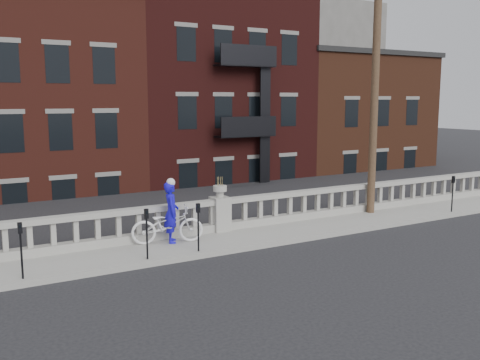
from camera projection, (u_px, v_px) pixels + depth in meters
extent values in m
plane|color=black|center=(291.00, 268.00, 13.92)|extent=(120.00, 120.00, 0.00)
cube|color=gray|center=(235.00, 239.00, 16.47)|extent=(32.00, 2.20, 0.15)
cube|color=gray|center=(220.00, 227.00, 17.25)|extent=(28.00, 0.34, 0.25)
cube|color=gray|center=(220.00, 202.00, 17.13)|extent=(28.00, 0.34, 0.16)
cube|color=gray|center=(220.00, 214.00, 17.19)|extent=(0.55, 0.55, 1.10)
cylinder|color=gray|center=(220.00, 194.00, 17.09)|extent=(0.24, 0.24, 0.20)
cylinder|color=gray|center=(220.00, 188.00, 17.07)|extent=(0.44, 0.44, 0.18)
cube|color=#605E59|center=(216.00, 303.00, 17.96)|extent=(36.00, 0.50, 5.15)
cube|color=black|center=(71.00, 240.00, 36.90)|extent=(80.00, 44.00, 0.50)
cube|color=#595651|center=(120.00, 292.00, 20.60)|extent=(16.00, 7.00, 4.00)
cube|color=#595651|center=(279.00, 103.00, 52.41)|extent=(14.00, 14.00, 18.00)
cube|color=#4F1F16|center=(15.00, 143.00, 28.70)|extent=(10.00, 14.00, 14.00)
cube|color=black|center=(6.00, 6.00, 27.63)|extent=(10.30, 14.30, 0.30)
cube|color=#3A110F|center=(185.00, 125.00, 33.54)|extent=(10.00, 14.00, 15.50)
cube|color=#512818|center=(311.00, 146.00, 38.77)|extent=(10.00, 14.00, 12.00)
cube|color=black|center=(313.00, 59.00, 37.85)|extent=(10.30, 14.30, 0.30)
cylinder|color=#422D1E|center=(375.00, 77.00, 19.30)|extent=(0.28, 0.28, 10.00)
cylinder|color=black|center=(22.00, 256.00, 12.55)|extent=(0.05, 0.05, 1.10)
cube|color=black|center=(20.00, 228.00, 12.45)|extent=(0.10, 0.08, 0.26)
cube|color=black|center=(20.00, 227.00, 12.41)|extent=(0.06, 0.01, 0.08)
cylinder|color=black|center=(147.00, 239.00, 14.09)|extent=(0.05, 0.05, 1.10)
cube|color=black|center=(146.00, 214.00, 13.99)|extent=(0.10, 0.08, 0.26)
cube|color=black|center=(147.00, 213.00, 13.95)|extent=(0.06, 0.01, 0.08)
cylinder|color=black|center=(198.00, 232.00, 14.84)|extent=(0.05, 0.05, 1.10)
cube|color=black|center=(198.00, 208.00, 14.73)|extent=(0.10, 0.08, 0.26)
cube|color=black|center=(199.00, 207.00, 14.69)|extent=(0.06, 0.01, 0.08)
cylinder|color=black|center=(452.00, 197.00, 20.08)|extent=(0.05, 0.05, 1.10)
cube|color=black|center=(453.00, 179.00, 19.98)|extent=(0.10, 0.08, 0.26)
cube|color=black|center=(454.00, 179.00, 19.94)|extent=(0.06, 0.01, 0.08)
imported|color=white|center=(167.00, 225.00, 15.70)|extent=(2.22, 1.25, 1.10)
imported|color=#160DC4|center=(171.00, 212.00, 15.74)|extent=(0.62, 0.77, 1.81)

